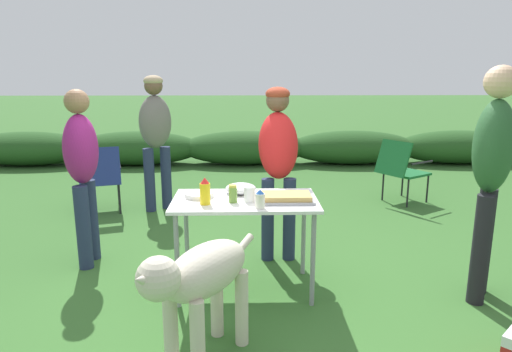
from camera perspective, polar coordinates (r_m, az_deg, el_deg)
The scene contains 17 objects.
ground_plane at distance 3.74m, azimuth -1.32°, elevation -13.88°, with size 60.00×60.00×0.00m, color #336028.
shrub_hedge at distance 8.46m, azimuth -1.36°, elevation 3.55°, with size 14.40×0.90×0.62m.
folding_table at distance 3.49m, azimuth -1.38°, elevation -4.13°, with size 1.10×0.64×0.74m.
food_tray at distance 3.42m, azimuth 3.78°, elevation -2.72°, with size 0.41×0.26×0.06m.
plate_stack at distance 3.55m, azimuth -7.12°, elevation -2.35°, with size 0.23×0.23×0.04m, color white.
mixing_bowl at distance 3.63m, azimuth -1.91°, elevation -1.55°, with size 0.24×0.24×0.08m, color silver.
paper_cup_stack at distance 3.39m, azimuth -0.84°, elevation -2.31°, with size 0.08×0.08×0.12m, color white.
mayo_bottle at distance 3.22m, azimuth 0.50°, elevation -2.94°, with size 0.07×0.07×0.14m.
mustard_bottle at distance 3.34m, azimuth -6.39°, elevation -1.95°, with size 0.08×0.08×0.20m.
relish_jar at distance 3.37m, azimuth -2.90°, elevation -2.23°, with size 0.06×0.06×0.13m.
standing_person_in_navy_coat at distance 4.11m, azimuth 2.79°, elevation 2.86°, with size 0.36×0.47×1.55m.
standing_person_in_gray_fleece at distance 3.69m, azimuth 27.37°, elevation 1.41°, with size 0.44×0.48×1.73m.
standing_person_with_beanie at distance 4.20m, azimuth -20.92°, elevation 1.52°, with size 0.29×0.39×1.55m.
standing_person_in_olive_jacket at distance 5.66m, azimuth -12.45°, elevation 5.71°, with size 0.49×0.46×1.65m.
dog at distance 2.68m, azimuth -7.01°, elevation -12.62°, with size 0.67×0.94×0.79m.
camp_chair_green_behind_table at distance 5.76m, azimuth -18.87°, elevation 0.01°, with size 0.62×0.70×0.83m.
camp_chair_near_hedge at distance 6.20m, azimuth 17.68°, elevation 0.98°, with size 0.75×0.71×0.83m.
Camera 1 is at (0.01, -3.34, 1.69)m, focal length 32.00 mm.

